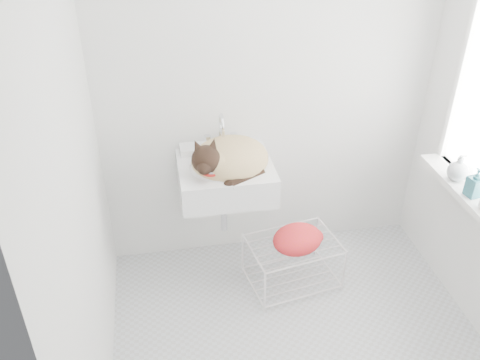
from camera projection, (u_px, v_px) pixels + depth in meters
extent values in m
cube|color=silver|center=(299.00, 343.00, 3.10)|extent=(2.20, 2.00, 0.02)
cube|color=white|center=(269.00, 85.00, 3.27)|extent=(2.20, 0.02, 2.50)
cube|color=white|center=(75.00, 186.00, 2.27)|extent=(0.02, 2.00, 2.50)
cube|color=white|center=(468.00, 194.00, 2.98)|extent=(0.16, 0.88, 0.04)
cube|color=white|center=(225.00, 165.00, 3.22)|extent=(0.59, 0.51, 0.24)
ellipsoid|color=tan|center=(230.00, 161.00, 3.20)|extent=(0.54, 0.49, 0.24)
sphere|color=black|center=(202.00, 154.00, 3.05)|extent=(0.21, 0.21, 0.17)
torus|color=#A21712|center=(206.00, 161.00, 3.07)|extent=(0.18, 0.18, 0.07)
cube|color=silver|center=(292.00, 265.00, 3.47)|extent=(0.62, 0.49, 0.34)
ellipsoid|color=#C83404|center=(297.00, 244.00, 3.31)|extent=(0.41, 0.36, 0.14)
imported|color=#26636D|center=(472.00, 195.00, 2.93)|extent=(0.09, 0.09, 0.17)
imported|color=#B4B9BF|center=(456.00, 179.00, 3.07)|extent=(0.14, 0.14, 0.16)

